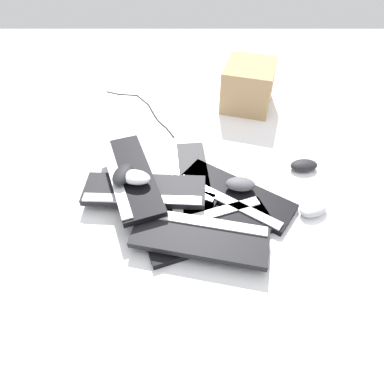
{
  "coord_description": "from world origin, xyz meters",
  "views": [
    {
      "loc": [
        -0.86,
        0.03,
        0.94
      ],
      "look_at": [
        -0.01,
        0.03,
        0.04
      ],
      "focal_mm": 32.0,
      "sensor_mm": 36.0,
      "label": 1
    }
  ],
  "objects_px": {
    "mouse_2": "(304,165)",
    "mouse_4": "(314,209)",
    "keyboard_6": "(201,237)",
    "cardboard_box": "(248,85)",
    "keyboard_2": "(210,230)",
    "keyboard_0": "(189,181)",
    "keyboard_5": "(130,176)",
    "keyboard_3": "(235,195)",
    "mouse_3": "(123,174)",
    "keyboard_1": "(157,195)",
    "mouse_0": "(240,184)",
    "keyboard_4": "(145,191)",
    "mouse_1": "(135,177)"
  },
  "relations": [
    {
      "from": "keyboard_1",
      "to": "mouse_1",
      "type": "height_order",
      "value": "mouse_1"
    },
    {
      "from": "mouse_0",
      "to": "mouse_1",
      "type": "bearing_deg",
      "value": -172.65
    },
    {
      "from": "keyboard_3",
      "to": "keyboard_4",
      "type": "distance_m",
      "value": 0.33
    },
    {
      "from": "keyboard_2",
      "to": "keyboard_3",
      "type": "height_order",
      "value": "same"
    },
    {
      "from": "keyboard_3",
      "to": "mouse_1",
      "type": "height_order",
      "value": "mouse_1"
    },
    {
      "from": "keyboard_1",
      "to": "keyboard_2",
      "type": "relative_size",
      "value": 1.0
    },
    {
      "from": "keyboard_3",
      "to": "keyboard_5",
      "type": "relative_size",
      "value": 0.96
    },
    {
      "from": "mouse_0",
      "to": "keyboard_4",
      "type": "bearing_deg",
      "value": -171.59
    },
    {
      "from": "keyboard_3",
      "to": "keyboard_2",
      "type": "bearing_deg",
      "value": 148.6
    },
    {
      "from": "mouse_2",
      "to": "mouse_3",
      "type": "xyz_separation_m",
      "value": [
        -0.15,
        0.7,
        0.09
      ]
    },
    {
      "from": "keyboard_0",
      "to": "keyboard_6",
      "type": "relative_size",
      "value": 0.98
    },
    {
      "from": "keyboard_6",
      "to": "mouse_3",
      "type": "bearing_deg",
      "value": 50.59
    },
    {
      "from": "keyboard_3",
      "to": "mouse_3",
      "type": "xyz_separation_m",
      "value": [
        0.01,
        0.4,
        0.1
      ]
    },
    {
      "from": "cardboard_box",
      "to": "keyboard_3",
      "type": "bearing_deg",
      "value": 170.05
    },
    {
      "from": "keyboard_5",
      "to": "keyboard_6",
      "type": "distance_m",
      "value": 0.36
    },
    {
      "from": "cardboard_box",
      "to": "keyboard_2",
      "type": "bearing_deg",
      "value": 165.19
    },
    {
      "from": "mouse_0",
      "to": "mouse_3",
      "type": "relative_size",
      "value": 1.0
    },
    {
      "from": "keyboard_0",
      "to": "keyboard_2",
      "type": "xyz_separation_m",
      "value": [
        -0.24,
        -0.07,
        0.0
      ]
    },
    {
      "from": "keyboard_0",
      "to": "keyboard_4",
      "type": "bearing_deg",
      "value": 116.72
    },
    {
      "from": "keyboard_6",
      "to": "cardboard_box",
      "type": "xyz_separation_m",
      "value": [
        0.85,
        -0.24,
        0.06
      ]
    },
    {
      "from": "mouse_0",
      "to": "keyboard_2",
      "type": "bearing_deg",
      "value": -119.08
    },
    {
      "from": "keyboard_1",
      "to": "keyboard_3",
      "type": "relative_size",
      "value": 1.04
    },
    {
      "from": "keyboard_0",
      "to": "keyboard_2",
      "type": "relative_size",
      "value": 0.97
    },
    {
      "from": "keyboard_1",
      "to": "keyboard_5",
      "type": "relative_size",
      "value": 1.0
    },
    {
      "from": "keyboard_4",
      "to": "mouse_4",
      "type": "xyz_separation_m",
      "value": [
        -0.07,
        -0.61,
        -0.02
      ]
    },
    {
      "from": "mouse_1",
      "to": "mouse_2",
      "type": "bearing_deg",
      "value": 27.36
    },
    {
      "from": "keyboard_0",
      "to": "keyboard_4",
      "type": "relative_size",
      "value": 1.01
    },
    {
      "from": "mouse_0",
      "to": "mouse_2",
      "type": "bearing_deg",
      "value": 30.42
    },
    {
      "from": "mouse_2",
      "to": "keyboard_2",
      "type": "bearing_deg",
      "value": 32.76
    },
    {
      "from": "keyboard_6",
      "to": "mouse_4",
      "type": "xyz_separation_m",
      "value": [
        0.14,
        -0.41,
        -0.02
      ]
    },
    {
      "from": "keyboard_5",
      "to": "keyboard_6",
      "type": "bearing_deg",
      "value": -134.69
    },
    {
      "from": "keyboard_0",
      "to": "mouse_4",
      "type": "height_order",
      "value": "mouse_4"
    },
    {
      "from": "keyboard_6",
      "to": "keyboard_3",
      "type": "bearing_deg",
      "value": -31.33
    },
    {
      "from": "mouse_1",
      "to": "mouse_2",
      "type": "distance_m",
      "value": 0.68
    },
    {
      "from": "keyboard_1",
      "to": "keyboard_2",
      "type": "bearing_deg",
      "value": -130.5
    },
    {
      "from": "keyboard_2",
      "to": "keyboard_6",
      "type": "bearing_deg",
      "value": 148.89
    },
    {
      "from": "keyboard_4",
      "to": "cardboard_box",
      "type": "bearing_deg",
      "value": -34.56
    },
    {
      "from": "mouse_2",
      "to": "mouse_4",
      "type": "relative_size",
      "value": 1.0
    },
    {
      "from": "mouse_1",
      "to": "keyboard_5",
      "type": "bearing_deg",
      "value": 137.93
    },
    {
      "from": "keyboard_5",
      "to": "mouse_4",
      "type": "bearing_deg",
      "value": -99.58
    },
    {
      "from": "keyboard_6",
      "to": "mouse_3",
      "type": "distance_m",
      "value": 0.36
    },
    {
      "from": "keyboard_1",
      "to": "keyboard_3",
      "type": "distance_m",
      "value": 0.29
    },
    {
      "from": "keyboard_1",
      "to": "mouse_0",
      "type": "xyz_separation_m",
      "value": [
        0.02,
        -0.31,
        0.04
      ]
    },
    {
      "from": "mouse_1",
      "to": "mouse_4",
      "type": "height_order",
      "value": "mouse_1"
    },
    {
      "from": "keyboard_0",
      "to": "mouse_1",
      "type": "xyz_separation_m",
      "value": [
        -0.08,
        0.19,
        0.1
      ]
    },
    {
      "from": "keyboard_1",
      "to": "mouse_2",
      "type": "xyz_separation_m",
      "value": [
        0.16,
        -0.58,
        0.01
      ]
    },
    {
      "from": "keyboard_2",
      "to": "keyboard_3",
      "type": "bearing_deg",
      "value": -31.4
    },
    {
      "from": "keyboard_0",
      "to": "keyboard_5",
      "type": "height_order",
      "value": "keyboard_5"
    },
    {
      "from": "mouse_1",
      "to": "cardboard_box",
      "type": "height_order",
      "value": "cardboard_box"
    },
    {
      "from": "keyboard_2",
      "to": "keyboard_4",
      "type": "xyz_separation_m",
      "value": [
        0.15,
        0.23,
        0.03
      ]
    }
  ]
}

